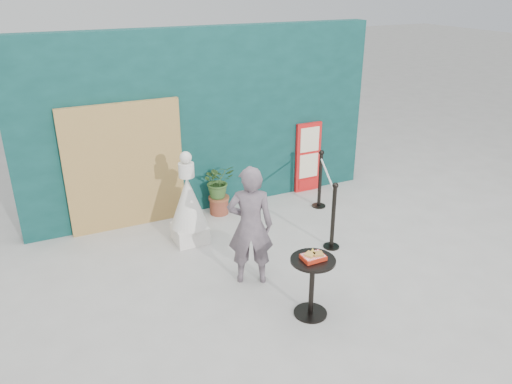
# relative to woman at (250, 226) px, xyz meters

# --- Properties ---
(ground) EXTENTS (60.00, 60.00, 0.00)m
(ground) POSITION_rel_woman_xyz_m (0.33, -0.67, -0.80)
(ground) COLOR #ADAAA5
(ground) RESTS_ON ground
(back_wall) EXTENTS (6.00, 0.30, 3.00)m
(back_wall) POSITION_rel_woman_xyz_m (0.33, 2.48, 0.70)
(back_wall) COLOR #0B3331
(back_wall) RESTS_ON ground
(bamboo_fence) EXTENTS (1.80, 0.08, 2.00)m
(bamboo_fence) POSITION_rel_woman_xyz_m (-1.07, 2.27, 0.20)
(bamboo_fence) COLOR tan
(bamboo_fence) RESTS_ON ground
(woman) EXTENTS (0.69, 0.59, 1.60)m
(woman) POSITION_rel_woman_xyz_m (0.00, 0.00, 0.00)
(woman) COLOR slate
(woman) RESTS_ON ground
(menu_board) EXTENTS (0.50, 0.07, 1.30)m
(menu_board) POSITION_rel_woman_xyz_m (2.23, 2.28, -0.15)
(menu_board) COLOR red
(menu_board) RESTS_ON ground
(statue) EXTENTS (0.56, 0.56, 1.43)m
(statue) POSITION_rel_woman_xyz_m (-0.37, 1.36, -0.22)
(statue) COLOR white
(statue) RESTS_ON ground
(cafe_table) EXTENTS (0.52, 0.52, 0.75)m
(cafe_table) POSITION_rel_woman_xyz_m (0.34, -0.96, -0.30)
(cafe_table) COLOR black
(cafe_table) RESTS_ON ground
(food_basket) EXTENTS (0.26, 0.19, 0.11)m
(food_basket) POSITION_rel_woman_xyz_m (0.34, -0.96, -0.02)
(food_basket) COLOR red
(food_basket) RESTS_ON cafe_table
(planter) EXTENTS (0.52, 0.45, 0.88)m
(planter) POSITION_rel_woman_xyz_m (0.38, 2.07, -0.29)
(planter) COLOR brown
(planter) RESTS_ON ground
(stanchion_barrier) EXTENTS (0.84, 1.54, 1.03)m
(stanchion_barrier) POSITION_rel_woman_xyz_m (1.75, 0.92, -0.31)
(stanchion_barrier) COLOR black
(stanchion_barrier) RESTS_ON ground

